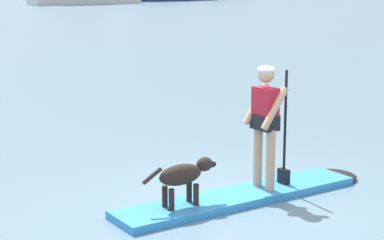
{
  "coord_description": "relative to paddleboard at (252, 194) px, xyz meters",
  "views": [
    {
      "loc": [
        -5.56,
        -6.34,
        2.84
      ],
      "look_at": [
        0.0,
        1.0,
        0.9
      ],
      "focal_mm": 63.62,
      "sensor_mm": 36.0,
      "label": 1
    }
  ],
  "objects": [
    {
      "name": "ground_plane",
      "position": [
        -0.23,
        0.01,
        -0.05
      ],
      "size": [
        400.0,
        400.0,
        0.0
      ],
      "primitive_type": "plane",
      "color": "slate"
    },
    {
      "name": "dog",
      "position": [
        -1.07,
        0.07,
        0.43
      ],
      "size": [
        1.06,
        0.26,
        0.56
      ],
      "color": "#2D231E",
      "rests_on": "paddleboard"
    },
    {
      "name": "paddleboard",
      "position": [
        0.0,
        0.0,
        0.0
      ],
      "size": [
        3.81,
        0.9,
        0.1
      ],
      "color": "#338CD8",
      "rests_on": "ground_plane"
    },
    {
      "name": "person_paddler",
      "position": [
        0.2,
        -0.01,
        1.0
      ],
      "size": [
        0.62,
        0.49,
        1.63
      ],
      "color": "tan",
      "rests_on": "paddleboard"
    }
  ]
}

